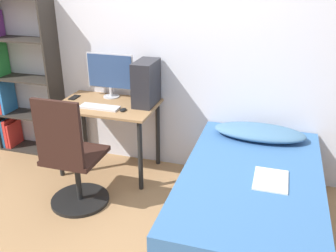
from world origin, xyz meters
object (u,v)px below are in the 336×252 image
at_px(bookshelf, 14,79).
at_px(monitor, 110,73).
at_px(office_chair, 72,165).
at_px(keyboard, 100,107).
at_px(pc_tower, 146,83).
at_px(bed, 249,204).

xyz_separation_m(bookshelf, monitor, (1.12, 0.04, 0.14)).
bearing_deg(office_chair, monitor, 91.42).
height_order(monitor, keyboard, monitor).
distance_m(bookshelf, office_chair, 1.48).
xyz_separation_m(bookshelf, pc_tower, (1.54, -0.05, 0.11)).
relative_size(bed, pc_tower, 4.29).
xyz_separation_m(bookshelf, keyboard, (1.15, -0.29, -0.09)).
height_order(office_chair, monitor, monitor).
bearing_deg(monitor, keyboard, -84.75).
height_order(bookshelf, monitor, bookshelf).
bearing_deg(bookshelf, keyboard, -14.05).
height_order(office_chair, bed, office_chair).
height_order(bed, monitor, monitor).
bearing_deg(office_chair, bookshelf, 143.76).
bearing_deg(office_chair, pc_tower, 63.43).
relative_size(bookshelf, monitor, 3.43).
bearing_deg(pc_tower, office_chair, -116.57).
distance_m(bed, keyboard, 1.62).
distance_m(office_chair, monitor, 1.05).
bearing_deg(bookshelf, office_chair, -36.24).
distance_m(keyboard, pc_tower, 0.49).
height_order(bookshelf, keyboard, bookshelf).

